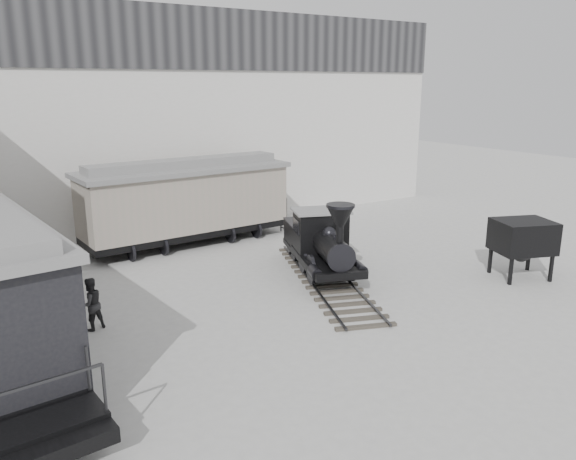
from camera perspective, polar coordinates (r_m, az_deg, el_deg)
ground at (r=18.03m, az=4.55°, el=-9.42°), size 90.00×90.00×0.00m
north_wall at (r=29.91m, az=-12.76°, el=10.87°), size 34.00×2.51×11.00m
locomotive at (r=21.90m, az=3.53°, el=-1.67°), size 4.96×9.30×3.24m
boxcar at (r=26.50m, az=-10.30°, el=3.02°), size 10.01×3.75×4.02m
visitor_a at (r=18.36m, az=-22.72°, el=-6.89°), size 0.72×0.49×1.92m
visitor_b at (r=18.26m, az=-19.44°, el=-7.11°), size 0.95×0.83×1.66m
coal_hopper at (r=23.42m, az=22.72°, el=-1.00°), size 2.55×2.32×2.27m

